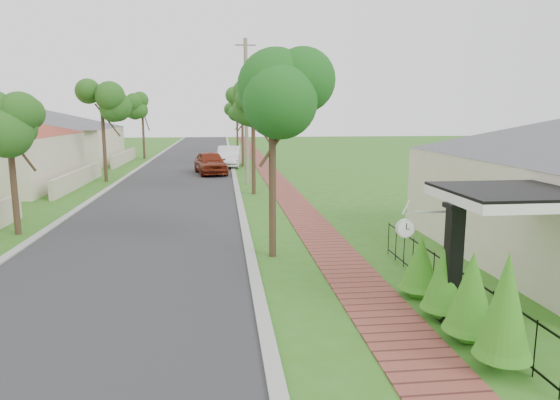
{
  "coord_description": "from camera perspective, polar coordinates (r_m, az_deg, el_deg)",
  "views": [
    {
      "loc": [
        -0.13,
        -10.43,
        4.32
      ],
      "look_at": [
        1.71,
        5.5,
        1.5
      ],
      "focal_mm": 32.0,
      "sensor_mm": 36.0,
      "label": 1
    }
  ],
  "objects": [
    {
      "name": "porch_post",
      "position": [
        11.0,
        19.11,
        -7.49
      ],
      "size": [
        0.48,
        0.48,
        2.52
      ],
      "color": "black",
      "rests_on": "ground"
    },
    {
      "name": "hedge_row",
      "position": [
        10.62,
        19.7,
        -9.57
      ],
      "size": [
        0.89,
        4.4,
        2.17
      ],
      "color": "#236414",
      "rests_on": "ground"
    },
    {
      "name": "sidewalk",
      "position": [
        30.92,
        -0.23,
        1.93
      ],
      "size": [
        1.5,
        120.0,
        0.03
      ],
      "primitive_type": "cube",
      "color": "brown",
      "rests_on": "ground"
    },
    {
      "name": "station_clock",
      "position": [
        10.81,
        14.34,
        -3.0
      ],
      "size": [
        1.05,
        0.13,
        0.57
      ],
      "color": "silver",
      "rests_on": "ground"
    },
    {
      "name": "parked_car_white",
      "position": [
        40.48,
        -5.82,
        4.95
      ],
      "size": [
        2.14,
        5.09,
        1.63
      ],
      "primitive_type": "imported",
      "rotation": [
        0.0,
        0.0,
        -0.08
      ],
      "color": "white",
      "rests_on": "ground"
    },
    {
      "name": "parked_car_red",
      "position": [
        35.8,
        -7.96,
        4.25
      ],
      "size": [
        2.75,
        5.05,
        1.63
      ],
      "primitive_type": "imported",
      "rotation": [
        0.0,
        0.0,
        0.18
      ],
      "color": "maroon",
      "rests_on": "ground"
    },
    {
      "name": "road",
      "position": [
        30.87,
        -11.85,
        1.71
      ],
      "size": [
        7.0,
        120.0,
        0.02
      ],
      "primitive_type": "cube",
      "color": "#28282B",
      "rests_on": "ground"
    },
    {
      "name": "ground",
      "position": [
        11.29,
        -5.54,
        -12.57
      ],
      "size": [
        160.0,
        160.0,
        0.0
      ],
      "primitive_type": "plane",
      "color": "#336518",
      "rests_on": "ground"
    },
    {
      "name": "far_house_grey",
      "position": [
        46.88,
        -25.2,
        6.61
      ],
      "size": [
        15.56,
        15.56,
        4.6
      ],
      "color": "beige",
      "rests_on": "ground"
    },
    {
      "name": "kerb_left",
      "position": [
        31.42,
        -18.49,
        1.55
      ],
      "size": [
        0.3,
        120.0,
        0.1
      ],
      "primitive_type": "cube",
      "color": "#9E9E99",
      "rests_on": "ground"
    },
    {
      "name": "utility_pole",
      "position": [
        30.47,
        -3.88,
        10.04
      ],
      "size": [
        1.2,
        0.24,
        8.63
      ],
      "color": "gray",
      "rests_on": "ground"
    },
    {
      "name": "picket_fence",
      "position": [
        12.18,
        18.41,
        -8.66
      ],
      "size": [
        0.03,
        8.02,
        1.0
      ],
      "color": "black",
      "rests_on": "ground"
    },
    {
      "name": "kerb_right",
      "position": [
        30.74,
        -5.06,
        1.85
      ],
      "size": [
        0.3,
        120.0,
        0.1
      ],
      "primitive_type": "cube",
      "color": "#9E9E99",
      "rests_on": "ground"
    },
    {
      "name": "near_tree",
      "position": [
        14.68,
        -0.9,
        11.97
      ],
      "size": [
        2.36,
        2.36,
        6.06
      ],
      "color": "#382619",
      "rests_on": "ground"
    },
    {
      "name": "street_trees",
      "position": [
        37.38,
        -10.96,
        10.12
      ],
      "size": [
        10.7,
        37.65,
        5.89
      ],
      "color": "#382619",
      "rests_on": "ground"
    }
  ]
}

